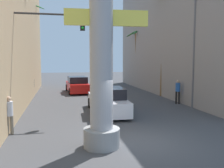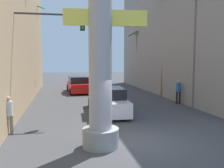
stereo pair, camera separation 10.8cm
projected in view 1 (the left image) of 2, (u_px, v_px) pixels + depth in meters
name	position (u px, v px, depth m)	size (l,w,h in m)	color
ground_plane	(97.00, 101.00, 19.37)	(86.06, 86.06, 0.00)	#424244
building_right	(190.00, 26.00, 24.00)	(7.49, 23.32, 12.74)	gray
neon_sign_pole	(101.00, 30.00, 8.81)	(3.35, 1.34, 9.55)	#9E9EA3
street_lamp	(188.00, 41.00, 16.23)	(2.76, 0.28, 7.28)	#59595E
traffic_light_mast	(31.00, 44.00, 12.80)	(5.06, 0.32, 5.65)	#333333
car_lead	(107.00, 101.00, 15.03)	(2.19, 5.23, 1.56)	black
car_far	(77.00, 85.00, 24.30)	(2.17, 4.70, 1.56)	black
palm_tree_mid_right	(163.00, 29.00, 21.56)	(3.10, 3.06, 9.09)	brown
palm_tree_far_right	(137.00, 50.00, 28.96)	(2.84, 3.08, 6.67)	brown
palm_tree_mid_left	(13.00, 33.00, 17.02)	(2.53, 2.69, 8.09)	brown
palm_tree_far_left	(29.00, 38.00, 25.77)	(3.05, 3.17, 9.00)	brown
pedestrian_curb_left	(9.00, 112.00, 10.63)	(0.44, 0.44, 1.66)	gray
pedestrian_mid_right	(178.00, 90.00, 18.04)	(0.47, 0.47, 1.74)	black
pedestrian_far_left	(32.00, 85.00, 21.90)	(0.46, 0.46, 1.70)	#3F3833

